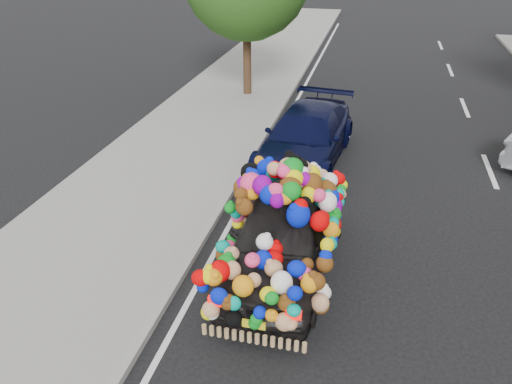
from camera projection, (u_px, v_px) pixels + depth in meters
ground at (321, 269)px, 8.90m from camera, size 100.00×100.00×0.00m
sidewalk at (102, 235)px, 9.76m from camera, size 4.00×60.00×0.12m
kerb at (196, 248)px, 9.35m from camera, size 0.15×60.00×0.13m
plush_art_car at (283, 217)px, 8.48m from camera, size 2.01×4.26×2.03m
navy_sedan at (306, 137)px, 12.63m from camera, size 2.33×4.80×1.34m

